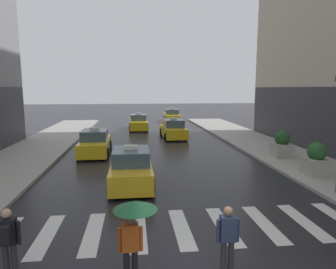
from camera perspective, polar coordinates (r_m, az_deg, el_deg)
crosswalk_markings at (r=9.87m, az=2.54°, el=-17.17°), size 11.30×2.80×0.01m
taxi_lead at (r=13.87m, az=-6.95°, el=-6.33°), size 1.94×4.55×1.80m
taxi_second at (r=20.43m, az=-13.59°, el=-1.64°), size 1.96×4.56×1.80m
taxi_third at (r=26.49m, az=0.97°, el=0.93°), size 2.08×4.61×1.80m
taxi_fourth at (r=31.85m, az=-5.60°, el=2.21°), size 1.94×4.54×1.80m
taxi_fifth at (r=39.57m, az=0.72°, el=3.51°), size 2.02×4.58×1.80m
pedestrian_with_umbrella at (r=6.78m, az=-6.54°, el=-15.66°), size 0.96×0.96×1.94m
pedestrian_with_backpack at (r=8.05m, az=-27.99°, el=-16.86°), size 0.55×0.43×1.65m
pedestrian_plain_coat at (r=7.48m, az=11.19°, el=-18.23°), size 0.55×0.24×1.65m
planter_near_corner at (r=16.32m, az=26.18°, el=-4.35°), size 1.10×1.10×1.60m
planter_mid_block at (r=19.78m, az=20.68°, el=-1.87°), size 1.10×1.10×1.60m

